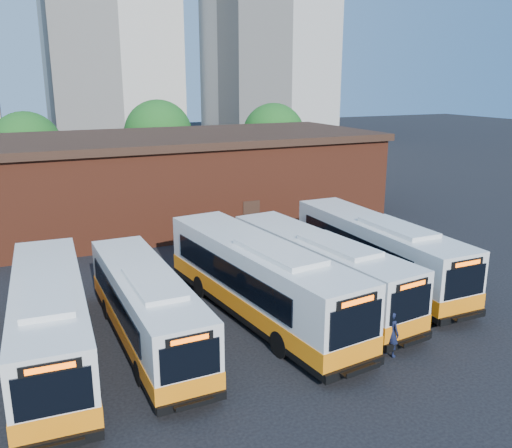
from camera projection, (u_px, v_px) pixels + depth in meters
name	position (u px, v px, depth m)	size (l,w,h in m)	color
ground	(320.00, 326.00, 23.20)	(220.00, 220.00, 0.00)	black
bus_farwest	(50.00, 324.00, 20.06)	(3.12, 12.19, 3.29)	silver
bus_west	(147.00, 310.00, 21.52)	(2.56, 11.34, 3.07)	silver
bus_midwest	(259.00, 282.00, 23.80)	(4.24, 13.31, 3.57)	silver
bus_mideast	(318.00, 272.00, 25.49)	(3.81, 12.18, 3.27)	silver
bus_east	(377.00, 253.00, 28.04)	(2.68, 12.52, 3.40)	silver
transit_worker	(391.00, 333.00, 20.56)	(0.68, 0.45, 1.86)	black
depot_building	(181.00, 177.00, 39.94)	(28.60, 12.60, 6.40)	maroon
tree_west	(26.00, 147.00, 46.14)	(6.00, 6.00, 7.65)	#382314
tree_mid	(158.00, 134.00, 52.57)	(6.56, 6.56, 8.36)	#382314
tree_east	(273.00, 135.00, 54.39)	(6.24, 6.24, 7.96)	#382314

